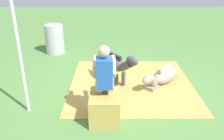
% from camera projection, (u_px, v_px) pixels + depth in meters
% --- Properties ---
extents(ground_plane, '(24.00, 24.00, 0.00)m').
position_uv_depth(ground_plane, '(123.00, 87.00, 5.46)').
color(ground_plane, '#568442').
extents(hay_patch, '(2.85, 2.83, 0.02)m').
position_uv_depth(hay_patch, '(131.00, 84.00, 5.60)').
color(hay_patch, tan).
rests_on(hay_patch, ground).
extents(hay_bale, '(0.66, 0.53, 0.50)m').
position_uv_depth(hay_bale, '(105.00, 107.00, 4.22)').
color(hay_bale, tan).
rests_on(hay_bale, ground).
extents(person_seated, '(0.67, 0.43, 1.38)m').
position_uv_depth(person_seated, '(104.00, 77.00, 4.17)').
color(person_seated, '#D8AD8C').
rests_on(person_seated, ground).
extents(pony_standing, '(1.16, 0.93, 0.89)m').
position_uv_depth(pony_standing, '(115.00, 64.00, 5.39)').
color(pony_standing, '#4C4747').
rests_on(pony_standing, ground).
extents(pony_lying, '(1.16, 1.12, 0.42)m').
position_uv_depth(pony_lying, '(163.00, 76.00, 5.57)').
color(pony_lying, gray).
rests_on(pony_lying, ground).
extents(water_barrel, '(0.59, 0.59, 0.91)m').
position_uv_depth(water_barrel, '(55.00, 39.00, 7.50)').
color(water_barrel, '#B2B2B7').
rests_on(water_barrel, ground).
extents(tent_pole_left, '(0.06, 0.06, 2.48)m').
position_uv_depth(tent_pole_left, '(19.00, 50.00, 4.09)').
color(tent_pole_left, silver).
rests_on(tent_pole_left, ground).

